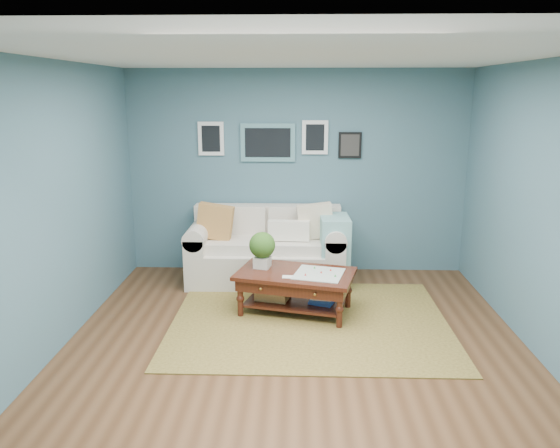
{
  "coord_description": "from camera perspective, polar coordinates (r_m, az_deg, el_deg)",
  "views": [
    {
      "loc": [
        0.01,
        -4.74,
        2.41
      ],
      "look_at": [
        -0.18,
        1.0,
        1.01
      ],
      "focal_mm": 35.0,
      "sensor_mm": 36.0,
      "label": 1
    }
  ],
  "objects": [
    {
      "name": "loveseat",
      "position": [
        7.06,
        -0.7,
        -2.59
      ],
      "size": [
        2.04,
        0.93,
        1.05
      ],
      "color": "beige",
      "rests_on": "ground"
    },
    {
      "name": "coffee_table",
      "position": [
        6.08,
        1.02,
        -5.68
      ],
      "size": [
        1.4,
        1.02,
        0.88
      ],
      "rotation": [
        0.0,
        0.0,
        -0.25
      ],
      "color": "#35140C",
      "rests_on": "ground"
    },
    {
      "name": "area_rug",
      "position": [
        5.96,
        3.1,
        -10.09
      ],
      "size": [
        2.93,
        2.35,
        0.01
      ],
      "primitive_type": "cube",
      "color": "brown",
      "rests_on": "ground"
    },
    {
      "name": "room_shell",
      "position": [
        4.92,
        1.61,
        1.37
      ],
      "size": [
        5.0,
        5.02,
        2.7
      ],
      "color": "brown",
      "rests_on": "ground"
    }
  ]
}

